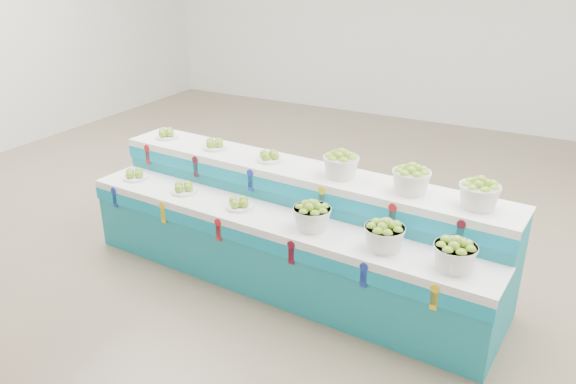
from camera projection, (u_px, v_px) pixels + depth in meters
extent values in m
plane|color=#6F5E4E|center=(280.00, 231.00, 6.34)|extent=(10.00, 10.00, 0.00)
plane|color=silver|center=(425.00, 3.00, 9.59)|extent=(10.00, 0.00, 10.00)
cylinder|color=white|center=(135.00, 174.00, 5.82)|extent=(0.27, 0.27, 0.11)
cylinder|color=white|center=(183.00, 187.00, 5.50)|extent=(0.27, 0.27, 0.11)
cylinder|color=white|center=(239.00, 202.00, 5.17)|extent=(0.27, 0.27, 0.11)
cylinder|color=white|center=(166.00, 133.00, 6.08)|extent=(0.27, 0.27, 0.11)
cylinder|color=white|center=(215.00, 143.00, 5.76)|extent=(0.27, 0.27, 0.11)
cylinder|color=white|center=(269.00, 155.00, 5.43)|extent=(0.27, 0.27, 0.11)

